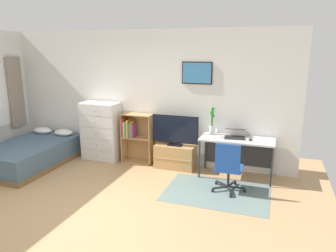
{
  "coord_description": "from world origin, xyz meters",
  "views": [
    {
      "loc": [
        2.59,
        -3.54,
        2.32
      ],
      "look_at": [
        0.84,
        1.5,
        1.02
      ],
      "focal_mm": 33.88,
      "sensor_mm": 36.0,
      "label": 1
    }
  ],
  "objects_px": {
    "tv_stand": "(175,156)",
    "laptop": "(235,134)",
    "dresser": "(101,131)",
    "computer_mouse": "(250,139)",
    "desk": "(237,145)",
    "wine_glass": "(217,130)",
    "bed": "(31,154)",
    "office_chair": "(228,166)",
    "bamboo_vase": "(212,120)",
    "television": "(175,130)",
    "bookshelf": "(135,135)"
  },
  "relations": [
    {
      "from": "tv_stand",
      "to": "computer_mouse",
      "type": "relative_size",
      "value": 7.55
    },
    {
      "from": "tv_stand",
      "to": "office_chair",
      "type": "relative_size",
      "value": 0.91
    },
    {
      "from": "bamboo_vase",
      "to": "bookshelf",
      "type": "bearing_deg",
      "value": -179.34
    },
    {
      "from": "bookshelf",
      "to": "computer_mouse",
      "type": "distance_m",
      "value": 2.35
    },
    {
      "from": "office_chair",
      "to": "wine_glass",
      "type": "height_order",
      "value": "wine_glass"
    },
    {
      "from": "bookshelf",
      "to": "dresser",
      "type": "bearing_deg",
      "value": -174.62
    },
    {
      "from": "desk",
      "to": "computer_mouse",
      "type": "bearing_deg",
      "value": -26.39
    },
    {
      "from": "office_chair",
      "to": "bamboo_vase",
      "type": "bearing_deg",
      "value": 117.7
    },
    {
      "from": "dresser",
      "to": "television",
      "type": "xyz_separation_m",
      "value": [
        1.65,
        -0.01,
        0.16
      ]
    },
    {
      "from": "television",
      "to": "computer_mouse",
      "type": "distance_m",
      "value": 1.44
    },
    {
      "from": "dresser",
      "to": "wine_glass",
      "type": "distance_m",
      "value": 2.5
    },
    {
      "from": "tv_stand",
      "to": "computer_mouse",
      "type": "bearing_deg",
      "value": -4.95
    },
    {
      "from": "television",
      "to": "wine_glass",
      "type": "distance_m",
      "value": 0.85
    },
    {
      "from": "bookshelf",
      "to": "computer_mouse",
      "type": "relative_size",
      "value": 9.9
    },
    {
      "from": "desk",
      "to": "bamboo_vase",
      "type": "xyz_separation_m",
      "value": [
        -0.5,
        0.08,
        0.41
      ]
    },
    {
      "from": "laptop",
      "to": "bamboo_vase",
      "type": "bearing_deg",
      "value": 164.12
    },
    {
      "from": "dresser",
      "to": "desk",
      "type": "relative_size",
      "value": 0.93
    },
    {
      "from": "desk",
      "to": "office_chair",
      "type": "relative_size",
      "value": 1.54
    },
    {
      "from": "television",
      "to": "wine_glass",
      "type": "height_order",
      "value": "television"
    },
    {
      "from": "desk",
      "to": "wine_glass",
      "type": "height_order",
      "value": "wine_glass"
    },
    {
      "from": "television",
      "to": "laptop",
      "type": "height_order",
      "value": "television"
    },
    {
      "from": "dresser",
      "to": "laptop",
      "type": "distance_m",
      "value": 2.81
    },
    {
      "from": "office_chair",
      "to": "bamboo_vase",
      "type": "relative_size",
      "value": 1.64
    },
    {
      "from": "office_chair",
      "to": "laptop",
      "type": "bearing_deg",
      "value": 90.65
    },
    {
      "from": "dresser",
      "to": "computer_mouse",
      "type": "height_order",
      "value": "dresser"
    },
    {
      "from": "bed",
      "to": "bookshelf",
      "type": "distance_m",
      "value": 2.17
    },
    {
      "from": "tv_stand",
      "to": "computer_mouse",
      "type": "xyz_separation_m",
      "value": [
        1.44,
        -0.12,
        0.52
      ]
    },
    {
      "from": "laptop",
      "to": "desk",
      "type": "bearing_deg",
      "value": -20.17
    },
    {
      "from": "bookshelf",
      "to": "laptop",
      "type": "relative_size",
      "value": 2.33
    },
    {
      "from": "laptop",
      "to": "bamboo_vase",
      "type": "relative_size",
      "value": 0.85
    },
    {
      "from": "laptop",
      "to": "wine_glass",
      "type": "distance_m",
      "value": 0.34
    },
    {
      "from": "television",
      "to": "office_chair",
      "type": "height_order",
      "value": "television"
    },
    {
      "from": "television",
      "to": "bamboo_vase",
      "type": "distance_m",
      "value": 0.74
    },
    {
      "from": "tv_stand",
      "to": "laptop",
      "type": "bearing_deg",
      "value": 0.24
    },
    {
      "from": "dresser",
      "to": "tv_stand",
      "type": "distance_m",
      "value": 1.7
    },
    {
      "from": "office_chair",
      "to": "wine_glass",
      "type": "xyz_separation_m",
      "value": [
        -0.33,
        0.68,
        0.42
      ]
    },
    {
      "from": "television",
      "to": "desk",
      "type": "distance_m",
      "value": 1.22
    },
    {
      "from": "television",
      "to": "wine_glass",
      "type": "bearing_deg",
      "value": -6.37
    },
    {
      "from": "bed",
      "to": "television",
      "type": "height_order",
      "value": "television"
    },
    {
      "from": "dresser",
      "to": "tv_stand",
      "type": "relative_size",
      "value": 1.57
    },
    {
      "from": "desk",
      "to": "bamboo_vase",
      "type": "distance_m",
      "value": 0.65
    },
    {
      "from": "bed",
      "to": "tv_stand",
      "type": "relative_size",
      "value": 2.61
    },
    {
      "from": "office_chair",
      "to": "wine_glass",
      "type": "distance_m",
      "value": 0.86
    },
    {
      "from": "dresser",
      "to": "computer_mouse",
      "type": "relative_size",
      "value": 11.85
    },
    {
      "from": "dresser",
      "to": "bamboo_vase",
      "type": "height_order",
      "value": "bamboo_vase"
    },
    {
      "from": "dresser",
      "to": "television",
      "type": "relative_size",
      "value": 1.33
    },
    {
      "from": "television",
      "to": "laptop",
      "type": "relative_size",
      "value": 2.1
    },
    {
      "from": "television",
      "to": "bamboo_vase",
      "type": "bearing_deg",
      "value": 7.88
    },
    {
      "from": "bookshelf",
      "to": "wine_glass",
      "type": "bearing_deg",
      "value": -5.65
    },
    {
      "from": "bed",
      "to": "office_chair",
      "type": "distance_m",
      "value": 4.02
    }
  ]
}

